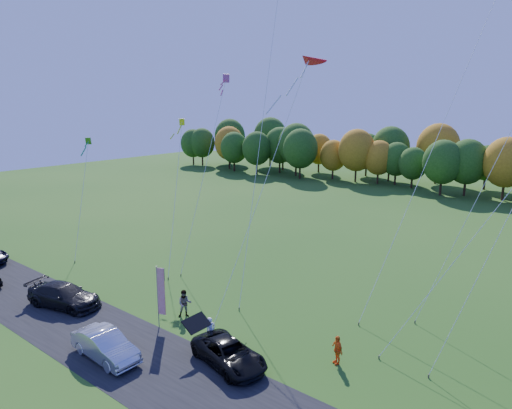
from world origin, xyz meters
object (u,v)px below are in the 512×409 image
Objects in this scene: person_east at (337,350)px; feather_flag at (160,291)px; silver_sedan at (105,345)px; black_suv at (229,353)px.

person_east is 0.40× the size of feather_flag.
person_east is 11.14m from feather_flag.
person_east is (10.25, 7.46, 0.04)m from silver_sedan.
black_suv is 5.83m from person_east.
feather_flag is at bearing -132.37° from person_east.
silver_sedan is at bearing 136.13° from black_suv.
feather_flag is at bearing 5.55° from silver_sedan.
black_suv is 6.87m from silver_sedan.
feather_flag is at bearing 98.72° from black_suv.
black_suv is at bearing -4.46° from feather_flag.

